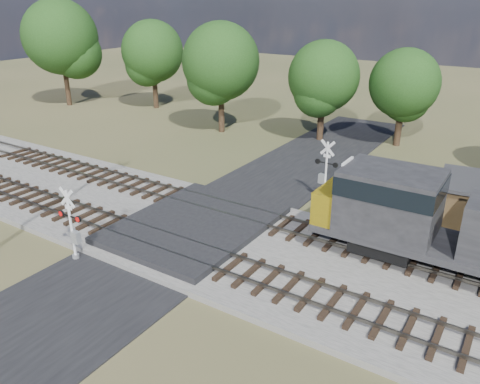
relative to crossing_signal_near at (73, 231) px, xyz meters
The scene contains 10 objects.
ground 6.01m from the crossing_signal_near, 59.07° to the left, with size 160.00×160.00×0.00m, color #404927.
ballast_bed 14.16m from the crossing_signal_near, 22.88° to the left, with size 140.00×10.00×0.30m, color gray.
road 6.00m from the crossing_signal_near, 59.07° to the left, with size 7.00×60.00×0.08m, color black.
crossing_panel 6.36m from the crossing_signal_near, 61.43° to the left, with size 7.00×9.00×0.62m, color #262628.
track_near 6.89m from the crossing_signal_near, 26.01° to the left, with size 140.00×2.60×0.33m.
track_far 10.11m from the crossing_signal_near, 52.58° to the left, with size 140.00×2.60×0.33m.
crossing_signal_near is the anchor object (origin of this frame).
crossing_signal_far 15.19m from the crossing_signal_near, 62.51° to the left, with size 1.55×0.35×3.85m.
equipment_shed 20.97m from the crossing_signal_near, 41.17° to the left, with size 4.65×4.65×2.90m.
treeline 27.06m from the crossing_signal_near, 71.28° to the left, with size 84.75×12.05×11.92m.
Camera 1 is at (14.36, -17.30, 11.75)m, focal length 35.00 mm.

